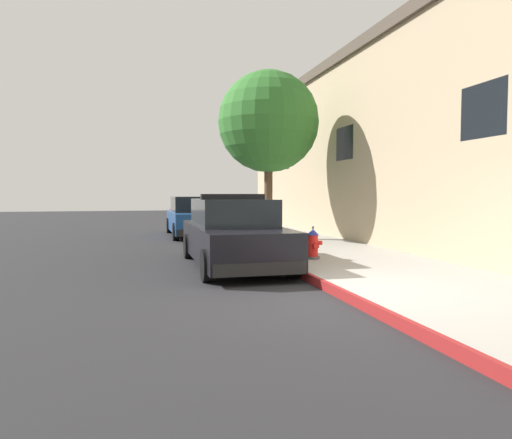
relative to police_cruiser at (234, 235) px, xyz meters
name	(u,v)px	position (x,y,z in m)	size (l,w,h in m)	color
ground_plane	(106,245)	(-3.21, 6.27, -0.84)	(29.62, 60.00, 0.20)	#232326
sidewalk_pavement	(273,236)	(2.79, 6.27, -0.66)	(3.48, 60.00, 0.17)	#9E9991
curb_painted_edge	(227,237)	(1.01, 6.27, -0.66)	(0.08, 60.00, 0.17)	maroon
storefront_building	(416,149)	(7.20, 3.88, 2.48)	(5.57, 23.25, 6.44)	tan
police_cruiser	(234,235)	(0.00, 0.00, 0.00)	(1.94, 4.84, 1.68)	black
parked_car_silver_ahead	(194,217)	(0.05, 8.09, 0.00)	(1.94, 4.84, 1.56)	navy
fire_hydrant	(313,244)	(1.81, -0.37, -0.23)	(0.44, 0.40, 0.76)	#4C4C51
street_tree	(268,122)	(2.15, 4.70, 3.32)	(3.37, 3.37, 5.60)	brown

